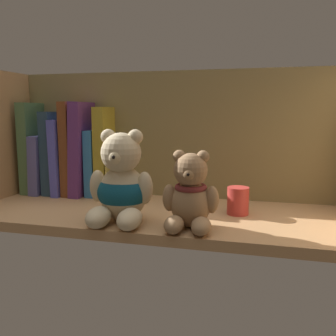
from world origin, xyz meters
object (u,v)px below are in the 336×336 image
(book_2, at_px, (57,152))
(book_5, at_px, (85,149))
(book_1, at_px, (47,163))
(book_8, at_px, (117,165))
(book_0, at_px, (36,148))
(book_3, at_px, (66,156))
(book_4, at_px, (75,148))
(book_7, at_px, (107,152))
(pillar_candle, at_px, (238,201))
(teddy_bear_smaller, at_px, (190,195))
(teddy_bear_larger, at_px, (121,186))
(book_6, at_px, (96,163))

(book_2, height_order, book_5, book_5)
(book_1, height_order, book_8, book_8)
(book_2, xyz_separation_m, book_5, (0.08, 0.00, 0.01))
(book_0, bearing_deg, book_1, 0.00)
(book_0, relative_size, book_1, 1.55)
(book_2, xyz_separation_m, book_3, (0.03, 0.00, -0.01))
(book_4, distance_m, book_5, 0.03)
(book_1, xyz_separation_m, book_7, (0.17, 0.00, 0.04))
(book_3, xyz_separation_m, pillar_candle, (0.45, -0.10, -0.07))
(book_1, height_order, book_3, book_3)
(book_3, distance_m, book_5, 0.06)
(book_0, relative_size, book_7, 1.05)
(book_8, height_order, teddy_bear_smaller, book_8)
(book_4, bearing_deg, book_2, -180.00)
(book_2, distance_m, teddy_bear_larger, 0.34)
(book_8, bearing_deg, book_4, 180.00)
(book_6, xyz_separation_m, teddy_bear_smaller, (0.29, -0.22, -0.02))
(book_6, relative_size, teddy_bear_larger, 0.93)
(book_2, bearing_deg, pillar_candle, -11.90)
(book_5, bearing_deg, book_4, 180.00)
(book_1, relative_size, teddy_bear_smaller, 1.06)
(book_3, distance_m, pillar_candle, 0.47)
(book_5, bearing_deg, book_7, 0.00)
(book_1, relative_size, book_7, 0.68)
(book_6, relative_size, teddy_bear_smaller, 1.16)
(pillar_candle, bearing_deg, book_0, 169.42)
(book_5, xyz_separation_m, pillar_candle, (0.39, -0.10, -0.09))
(book_2, distance_m, teddy_bear_smaller, 0.46)
(book_3, xyz_separation_m, book_8, (0.14, -0.00, -0.02))
(book_7, relative_size, teddy_bear_larger, 1.25)
(book_2, relative_size, teddy_bear_smaller, 1.48)
(book_1, bearing_deg, pillar_candle, -11.21)
(teddy_bear_larger, relative_size, pillar_candle, 3.13)
(book_0, distance_m, teddy_bear_larger, 0.39)
(teddy_bear_larger, bearing_deg, pillar_candle, 26.78)
(book_2, bearing_deg, book_1, 180.00)
(book_4, bearing_deg, book_6, -0.00)
(book_0, height_order, pillar_candle, book_0)
(book_1, distance_m, book_7, 0.18)
(book_5, bearing_deg, book_0, 180.00)
(book_3, relative_size, book_5, 0.81)
(book_2, relative_size, pillar_candle, 3.72)
(book_2, relative_size, book_6, 1.28)
(book_2, bearing_deg, book_5, 0.00)
(book_0, distance_m, pillar_candle, 0.56)
(book_5, height_order, book_6, book_5)
(book_8, bearing_deg, book_5, 180.00)
(book_5, distance_m, book_7, 0.06)
(book_1, bearing_deg, book_4, 0.00)
(book_5, xyz_separation_m, teddy_bear_larger, (0.18, -0.21, -0.05))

